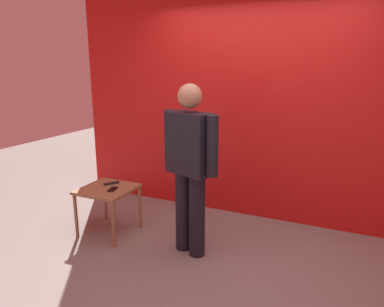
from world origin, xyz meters
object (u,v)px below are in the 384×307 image
Objects in this scene: standing_person at (190,162)px; cell_phone at (113,189)px; tv_remote at (111,183)px; side_table at (108,194)px.

cell_phone is (-0.90, -0.03, -0.40)m from standing_person.
standing_person is at bearing 26.37° from tv_remote.
tv_remote is at bearing 107.53° from side_table.
side_table is 0.15m from tv_remote.
cell_phone is at bearing -17.06° from side_table.
standing_person reaches higher than side_table.
tv_remote is (-0.13, 0.15, 0.01)m from cell_phone.
tv_remote reaches higher than cell_phone.
cell_phone reaches higher than side_table.
cell_phone is (0.09, -0.03, 0.08)m from side_table.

